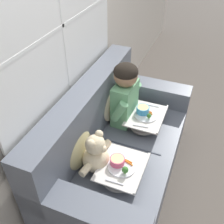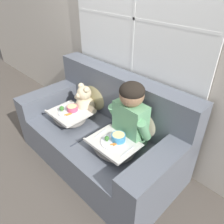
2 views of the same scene
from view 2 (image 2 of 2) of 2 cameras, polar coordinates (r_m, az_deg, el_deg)
ground_plane at (r=2.60m, az=-3.36°, el=-12.28°), size 14.00×14.00×0.00m
wall_back_with_window at (r=2.28m, az=6.35°, el=19.22°), size 8.00×0.08×2.60m
couch at (r=2.41m, az=-2.31°, el=-5.74°), size 1.81×0.93×0.96m
throw_pillow_behind_child at (r=2.17m, az=7.55°, el=-1.46°), size 0.43×0.21×0.44m
throw_pillow_behind_teddy at (r=2.57m, az=-4.39°, el=4.73°), size 0.39×0.19×0.40m
child_figure at (r=1.98m, az=4.94°, el=0.16°), size 0.45×0.23×0.64m
teddy_bear at (r=2.50m, az=-7.22°, el=2.57°), size 0.41×0.29×0.37m
lap_tray_child at (r=2.02m, az=0.40°, el=-8.94°), size 0.44×0.34×0.20m
lap_tray_teddy at (r=2.45m, az=-11.04°, el=-1.12°), size 0.42×0.35×0.19m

